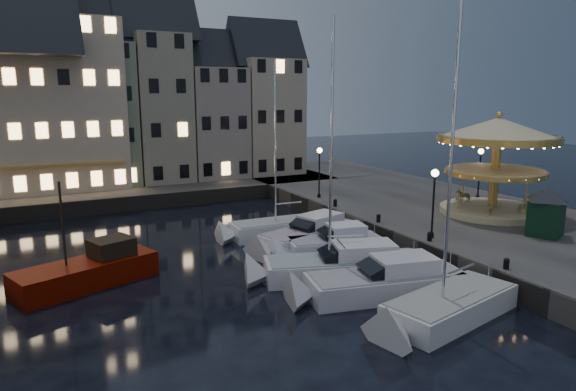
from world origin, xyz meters
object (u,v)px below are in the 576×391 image
streetlamp_b (434,193)px  motorboat_d (329,246)px  motorboat_e (307,236)px  motorboat_f (278,229)px  bollard_c (378,218)px  bollard_d (335,202)px  motorboat_c (338,267)px  ticket_kiosk (547,203)px  motorboat_b (379,284)px  red_fishing_boat (89,272)px  streetlamp_c (319,165)px  carousel (497,147)px  streetlamp_d (480,166)px  bollard_a (506,263)px  bollard_b (430,236)px  motorboat_a (443,310)px

streetlamp_b → motorboat_d: (-5.36, 3.12, -3.38)m
motorboat_e → motorboat_f: 3.03m
bollard_c → motorboat_d: size_ratio=0.08×
bollard_d → motorboat_e: size_ratio=0.07×
motorboat_c → motorboat_f: 9.05m
ticket_kiosk → motorboat_d: bearing=153.3°
motorboat_b → motorboat_e: size_ratio=1.06×
streetlamp_b → motorboat_b: size_ratio=0.46×
motorboat_e → motorboat_f: motorboat_f is taller
motorboat_e → ticket_kiosk: ticket_kiosk is taller
ticket_kiosk → red_fishing_boat: bearing=163.6°
motorboat_c → ticket_kiosk: motorboat_c is taller
motorboat_b → motorboat_d: (1.07, 6.53, -0.01)m
streetlamp_c → motorboat_b: size_ratio=0.46×
streetlamp_c → carousel: bearing=-52.2°
streetlamp_d → bollard_a: 17.79m
motorboat_b → carousel: bearing=23.0°
bollard_b → motorboat_c: motorboat_c is taller
bollard_a → motorboat_f: motorboat_f is taller
bollard_a → motorboat_e: (-4.92, 11.63, -0.96)m
streetlamp_d → motorboat_f: motorboat_f is taller
motorboat_b → motorboat_a: bearing=-77.6°
streetlamp_b → streetlamp_d: (11.30, 7.00, 0.00)m
carousel → motorboat_c: bearing=-167.9°
motorboat_c → bollard_a: bearing=-41.3°
motorboat_b → red_fishing_boat: bearing=147.3°
bollard_d → carousel: carousel is taller
motorboat_b → carousel: carousel is taller
streetlamp_c → bollard_b: size_ratio=7.32×
bollard_a → motorboat_e: bearing=112.9°
carousel → ticket_kiosk: size_ratio=2.46×
bollard_c → motorboat_f: 7.00m
streetlamp_d → motorboat_d: streetlamp_d is taller
streetlamp_b → streetlamp_c: bearing=90.0°
streetlamp_c → ticket_kiosk: streetlamp_c is taller
streetlamp_d → motorboat_c: motorboat_c is taller
bollard_b → ticket_kiosk: 7.62m
streetlamp_b → bollard_a: 6.50m
bollard_c → bollard_d: (0.00, 5.50, 0.00)m
streetlamp_c → ticket_kiosk: (6.45, -16.31, -0.70)m
bollard_a → motorboat_e: 12.67m
motorboat_f → motorboat_d: bearing=-81.5°
motorboat_b → motorboat_f: (0.26, 12.00, -0.12)m
carousel → streetlamp_c: bearing=127.8°
streetlamp_c → streetlamp_b: bearing=-90.0°
bollard_c → ticket_kiosk: (7.05, -7.31, 1.72)m
motorboat_e → red_fishing_boat: bearing=-176.0°
bollard_b → motorboat_f: 10.72m
bollard_a → bollard_d: size_ratio=1.00×
bollard_c → motorboat_e: 5.14m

